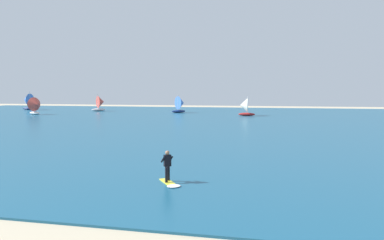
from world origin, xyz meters
TOP-DOWN VIEW (x-y plane):
  - ocean at (0.00, 51.64)m, footprint 160.00×90.00m
  - kitesurfer at (-1.15, 12.76)m, footprint 1.58×1.93m
  - sailboat_leading at (-41.36, 57.90)m, footprint 3.44×3.07m
  - sailboat_mid_left at (-34.60, 72.38)m, footprint 3.56×3.54m
  - sailboat_far_left at (-54.71, 73.32)m, footprint 3.85×3.24m
  - sailboat_near_shore at (-0.55, 63.42)m, footprint 3.19×2.70m
  - sailboat_center_horizon at (-14.76, 70.25)m, footprint 3.53×3.51m

SIDE VIEW (x-z plane):
  - ocean at x=0.00m, z-range 0.00..0.10m
  - kitesurfer at x=-1.15m, z-range -0.13..1.54m
  - sailboat_near_shore at x=-0.55m, z-range -0.06..3.70m
  - sailboat_leading at x=-41.36m, z-range -0.06..3.80m
  - sailboat_center_horizon at x=-14.76m, z-range -0.07..3.92m
  - sailboat_mid_left at x=-34.60m, z-range -0.07..3.95m
  - sailboat_far_left at x=-54.71m, z-range -0.09..4.45m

